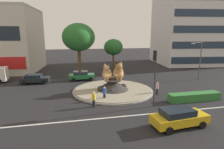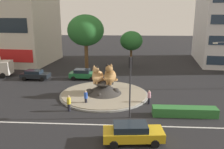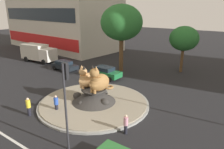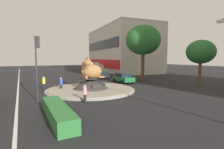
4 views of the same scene
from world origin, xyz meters
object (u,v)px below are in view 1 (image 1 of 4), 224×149
object	(u,v)px
traffic_light_mast	(155,69)
second_tree_near_tower	(79,37)
cat_statue_calico	(107,74)
office_tower	(191,9)
parked_car_right	(35,79)
broadleaf_tree_behind_island	(113,47)
streetlight_arm	(199,57)
pedestrian_yellow_shirt	(94,99)
cat_statue_tabby	(119,73)
pedestrian_pink_shirt	(157,88)
pedestrian_blue_shirt	(104,93)
hatchback_near_shophouse	(82,75)
sedan_on_far_lane	(179,117)

from	to	relation	value
traffic_light_mast	second_tree_near_tower	world-z (taller)	second_tree_near_tower
cat_statue_calico	office_tower	distance (m)	35.67
second_tree_near_tower	parked_car_right	size ratio (longest dim) A/B	2.22
traffic_light_mast	parked_car_right	xyz separation A→B (m)	(-14.23, 12.71, -3.33)
broadleaf_tree_behind_island	parked_car_right	size ratio (longest dim) A/B	1.54
streetlight_arm	pedestrian_yellow_shirt	world-z (taller)	streetlight_arm
pedestrian_yellow_shirt	broadleaf_tree_behind_island	bearing A→B (deg)	-167.12
parked_car_right	traffic_light_mast	bearing A→B (deg)	-38.53
cat_statue_calico	pedestrian_yellow_shirt	xyz separation A→B (m)	(-2.36, -5.12, -1.56)
cat_statue_tabby	pedestrian_yellow_shirt	size ratio (longest dim) A/B	1.58
second_tree_near_tower	cat_statue_tabby	bearing A→B (deg)	-67.19
cat_statue_tabby	cat_statue_calico	bearing A→B (deg)	-89.29
pedestrian_pink_shirt	pedestrian_blue_shirt	xyz separation A→B (m)	(-6.97, -0.66, 0.01)
second_tree_near_tower	hatchback_near_shophouse	world-z (taller)	second_tree_near_tower
streetlight_arm	second_tree_near_tower	bearing A→B (deg)	-38.08
cat_statue_tabby	traffic_light_mast	size ratio (longest dim) A/B	0.45
streetlight_arm	cat_statue_calico	bearing A→B (deg)	-4.88
office_tower	parked_car_right	bearing A→B (deg)	-150.95
pedestrian_blue_shirt	cat_statue_calico	bearing A→B (deg)	173.76
cat_statue_calico	second_tree_near_tower	world-z (taller)	second_tree_near_tower
broadleaf_tree_behind_island	office_tower	bearing A→B (deg)	13.63
parked_car_right	second_tree_near_tower	bearing A→B (deg)	36.37
hatchback_near_shophouse	parked_car_right	distance (m)	7.32
broadleaf_tree_behind_island	cat_statue_tabby	bearing A→B (deg)	-99.92
pedestrian_blue_shirt	second_tree_near_tower	bearing A→B (deg)	-161.63
office_tower	second_tree_near_tower	bearing A→B (deg)	-154.03
pedestrian_pink_shirt	hatchback_near_shophouse	distance (m)	13.33
pedestrian_blue_shirt	pedestrian_yellow_shirt	bearing A→B (deg)	-28.81
streetlight_arm	parked_car_right	bearing A→B (deg)	-23.10
cat_statue_tabby	sedan_on_far_lane	size ratio (longest dim) A/B	0.55
office_tower	hatchback_near_shophouse	distance (m)	35.14
pedestrian_blue_shirt	broadleaf_tree_behind_island	bearing A→B (deg)	173.96
traffic_light_mast	streetlight_arm	xyz separation A→B (m)	(12.56, 9.70, -0.30)
cat_statue_tabby	office_tower	size ratio (longest dim) A/B	0.10
cat_statue_tabby	parked_car_right	size ratio (longest dim) A/B	0.62
broadleaf_tree_behind_island	pedestrian_pink_shirt	world-z (taller)	broadleaf_tree_behind_island
cat_statue_calico	sedan_on_far_lane	size ratio (longest dim) A/B	0.48
broadleaf_tree_behind_island	second_tree_near_tower	size ratio (longest dim) A/B	0.69
sedan_on_far_lane	cat_statue_calico	bearing A→B (deg)	105.09
cat_statue_calico	broadleaf_tree_behind_island	xyz separation A→B (m)	(4.34, 15.83, 2.46)
broadleaf_tree_behind_island	parked_car_right	bearing A→B (deg)	-147.46
streetlight_arm	sedan_on_far_lane	bearing A→B (deg)	32.37
cat_statue_tabby	pedestrian_pink_shirt	distance (m)	5.42
sedan_on_far_lane	office_tower	bearing A→B (deg)	49.81
pedestrian_blue_shirt	office_tower	bearing A→B (deg)	141.26
cat_statue_calico	hatchback_near_shophouse	distance (m)	7.90
traffic_light_mast	broadleaf_tree_behind_island	size ratio (longest dim) A/B	0.89
broadleaf_tree_behind_island	second_tree_near_tower	world-z (taller)	second_tree_near_tower
pedestrian_pink_shirt	sedan_on_far_lane	size ratio (longest dim) A/B	0.33
parked_car_right	streetlight_arm	bearing A→B (deg)	-3.16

